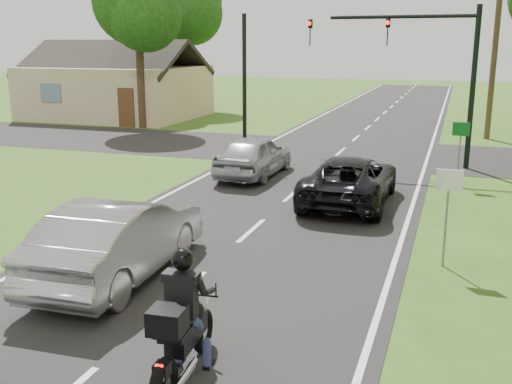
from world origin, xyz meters
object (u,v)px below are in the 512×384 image
Objects in this scene: silver_sedan at (119,238)px; sign_white at (448,194)px; silver_suv at (254,155)px; sign_green at (460,138)px; motorcycle_rider at (182,330)px; traffic_signal at (423,57)px; dark_suv at (350,180)px; utility_pole_far at (496,33)px.

sign_white is (6.24, 2.71, 0.78)m from silver_sedan.
sign_green reaches higher than silver_suv.
traffic_signal is (1.98, 16.86, 3.36)m from motorcycle_rider.
sign_white is at bearing -82.95° from traffic_signal.
dark_suv is (0.52, 10.40, -0.06)m from motorcycle_rider.
sign_white reaches higher than dark_suv.
dark_suv is 0.80× the size of traffic_signal.
motorcycle_rider is at bearing -119.76° from sign_white.
motorcycle_rider is 17.30m from traffic_signal.
dark_suv is 0.51× the size of utility_pole_far.
sign_white is at bearing 55.52° from motorcycle_rider.
dark_suv is at bearing -117.80° from silver_sedan.
silver_suv is at bearing -172.89° from sign_green.
silver_suv is 2.05× the size of sign_green.
sign_green is (3.02, 3.45, 0.88)m from dark_suv.
motorcycle_rider is 10.41m from dark_suv.
silver_sedan is 0.49× the size of utility_pole_far.
sign_green is at bearing -131.42° from dark_suv.
motorcycle_rider is 0.53× the size of silver_suv.
dark_suv is 2.39× the size of sign_green.
traffic_signal is (5.36, 3.88, 3.38)m from silver_suv.
traffic_signal reaches higher than sign_white.
silver_suv is at bearing -144.08° from traffic_signal.
motorcycle_rider is at bearing 87.02° from dark_suv.
traffic_signal is at bearing 97.05° from sign_white.
utility_pole_far is 4.71× the size of sign_white.
motorcycle_rider is at bearing -96.69° from traffic_signal.
dark_suv is 8.03m from silver_sedan.
utility_pole_far is (4.32, 14.47, 4.37)m from dark_suv.
sign_green reaches higher than dark_suv.
sign_white is 1.00× the size of sign_green.
traffic_signal is at bearing 78.59° from motorcycle_rider.
silver_suv is 0.68× the size of traffic_signal.
silver_suv is 7.43m from traffic_signal.
motorcycle_rider is 25.69m from utility_pole_far.
utility_pole_far reaches higher than silver_sedan.
traffic_signal reaches higher than sign_green.
utility_pole_far is (2.86, 8.00, 0.95)m from traffic_signal.
traffic_signal is 3.00× the size of sign_white.
traffic_signal is 0.64× the size of utility_pole_far.
silver_sedan is at bearing -109.60° from utility_pole_far.
silver_sedan is 1.13× the size of silver_suv.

